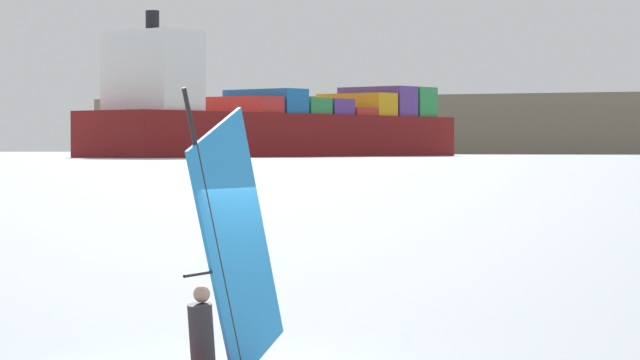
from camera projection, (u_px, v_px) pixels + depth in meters
windsurfer at (216, 301)px, 19.50m from camera, size 1.20×3.82×3.97m
cargo_ship at (278, 123)px, 478.66m from camera, size 99.07×147.40×42.92m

